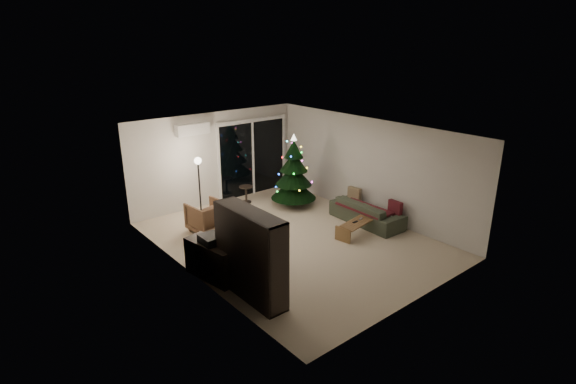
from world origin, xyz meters
The scene contains 18 objects.
room centered at (0.46, 1.49, 1.02)m, with size 6.50×7.51×2.60m.
bookshelf centered at (-2.25, -1.28, 0.81)m, with size 0.41×1.61×1.61m, color black, non-canonical shape.
media_cabinet centered at (-2.25, -0.29, 0.36)m, with size 0.43×1.15×0.72m, color black.
stereo centered at (-2.25, -0.29, 0.80)m, with size 0.36×0.43×0.15m, color black.
armchair centered at (-1.23, 1.67, 0.36)m, with size 0.78×0.80×0.73m, color brown.
ottoman centered at (-0.65, 1.05, 0.24)m, with size 0.53×0.53×0.48m, color beige.
cardboard_box_a centered at (-1.03, 0.75, 0.16)m, with size 0.43×0.33×0.31m, color silver.
cardboard_box_b centered at (-0.37, 0.93, 0.14)m, with size 0.40×0.30×0.28m, color silver.
side_table centered at (0.59, 2.71, 0.23)m, with size 0.37×0.37×0.47m, color black.
floor_lamp centered at (-0.98, 2.42, 0.77)m, with size 0.25×0.25×1.55m, color black.
sofa centered at (2.05, -0.39, 0.28)m, with size 1.92×0.75×0.56m, color #232B1F.
sofa_throw centered at (1.95, -0.39, 0.41)m, with size 0.60×1.38×0.05m, color maroon.
cushion_a centered at (2.30, 0.26, 0.51)m, with size 0.11×0.37×0.37m, color #9E8767.
cushion_b centered at (2.30, -1.04, 0.51)m, with size 0.11×0.37×0.37m, color maroon.
coffee_table centered at (1.35, -0.77, 0.18)m, with size 1.15×0.40×0.36m, color brown, non-canonical shape.
remote_a centered at (1.20, -0.77, 0.37)m, with size 0.14×0.04×0.02m, color black.
remote_b centered at (1.45, -0.72, 0.37)m, with size 0.13×0.04×0.02m, color slate.
christmas_tree centered at (1.44, 1.69, 0.99)m, with size 1.23×1.23×1.98m, color black.
Camera 1 is at (-5.99, -7.07, 4.36)m, focal length 28.00 mm.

